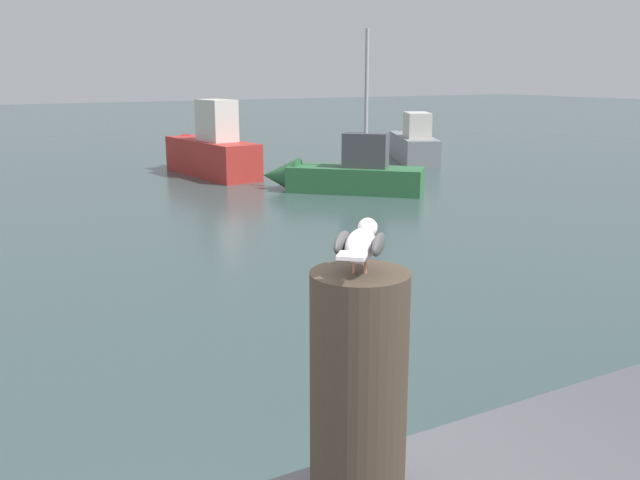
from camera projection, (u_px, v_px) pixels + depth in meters
name	position (u px, v px, depth m)	size (l,w,h in m)	color
mooring_post	(358.00, 391.00, 2.24)	(0.32, 0.32, 0.80)	#382D23
seagull	(361.00, 244.00, 2.13)	(0.30, 0.32, 0.14)	tan
boat_red	(207.00, 151.00, 17.98)	(1.38, 4.20, 1.93)	#B72D28
boat_green	(339.00, 174.00, 15.40)	(3.22, 3.13, 3.59)	#2D6B3D
boat_grey	(412.00, 144.00, 20.95)	(2.71, 4.13, 1.46)	gray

